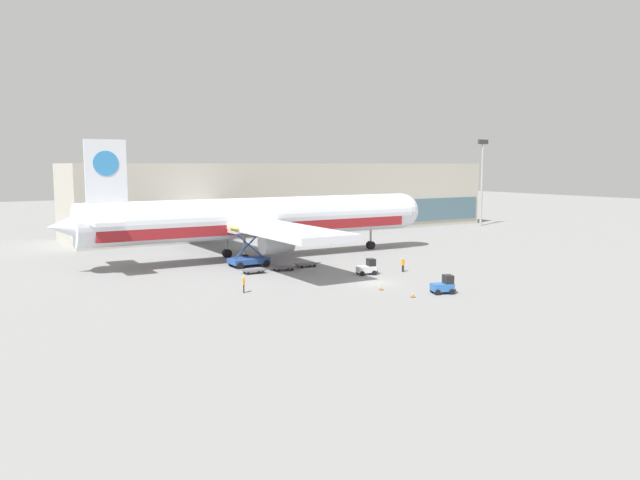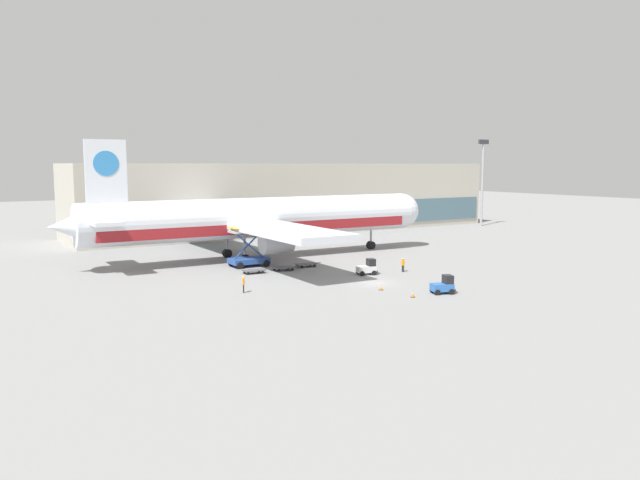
{
  "view_description": "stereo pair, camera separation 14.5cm",
  "coord_description": "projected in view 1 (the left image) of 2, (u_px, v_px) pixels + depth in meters",
  "views": [
    {
      "loc": [
        -43.96,
        -57.41,
        13.86
      ],
      "look_at": [
        -0.75,
        10.98,
        4.0
      ],
      "focal_mm": 35.0,
      "sensor_mm": 36.0,
      "label": 1
    },
    {
      "loc": [
        -43.83,
        -57.49,
        13.86
      ],
      "look_at": [
        -0.75,
        10.98,
        4.0
      ],
      "focal_mm": 35.0,
      "sensor_mm": 36.0,
      "label": 2
    }
  ],
  "objects": [
    {
      "name": "traffic_cone_far",
      "position": [
        413.0,
        294.0,
        65.22
      ],
      "size": [
        0.4,
        0.4,
        0.7
      ],
      "color": "black",
      "rests_on": "ground_plane"
    },
    {
      "name": "baggage_tug_mid",
      "position": [
        444.0,
        285.0,
        67.08
      ],
      "size": [
        2.76,
        2.29,
        2.0
      ],
      "rotation": [
        0.0,
        0.0,
        -0.35
      ],
      "color": "#2D66B7",
      "rests_on": "ground_plane"
    },
    {
      "name": "airplane_main",
      "position": [
        256.0,
        219.0,
        91.19
      ],
      "size": [
        58.08,
        48.19,
        17.0
      ],
      "rotation": [
        0.0,
        0.0,
        -0.03
      ],
      "color": "silver",
      "rests_on": "ground_plane"
    },
    {
      "name": "ground_crew_near",
      "position": [
        244.0,
        283.0,
        67.41
      ],
      "size": [
        0.34,
        0.53,
        1.85
      ],
      "rotation": [
        0.0,
        0.0,
        1.17
      ],
      "color": "black",
      "rests_on": "ground_plane"
    },
    {
      "name": "ground_crew_far",
      "position": [
        403.0,
        264.0,
        80.59
      ],
      "size": [
        0.27,
        0.56,
        1.8
      ],
      "rotation": [
        0.0,
        0.0,
        1.73
      ],
      "color": "black",
      "rests_on": "ground_plane"
    },
    {
      "name": "baggage_dolly_second",
      "position": [
        284.0,
        268.0,
        81.63
      ],
      "size": [
        3.74,
        1.66,
        0.48
      ],
      "rotation": [
        0.0,
        0.0,
        -0.06
      ],
      "color": "#56565B",
      "rests_on": "ground_plane"
    },
    {
      "name": "scissor_lift_loader",
      "position": [
        249.0,
        251.0,
        84.83
      ],
      "size": [
        5.28,
        3.48,
        5.41
      ],
      "rotation": [
        0.0,
        0.0,
        -0.03
      ],
      "color": "#284C99",
      "rests_on": "ground_plane"
    },
    {
      "name": "ground_plane",
      "position": [
        375.0,
        283.0,
        73.16
      ],
      "size": [
        400.0,
        400.0,
        0.0
      ],
      "primitive_type": "plane",
      "color": "gray"
    },
    {
      "name": "baggage_tug_foreground",
      "position": [
        367.0,
        268.0,
        78.6
      ],
      "size": [
        2.72,
        2.16,
        2.0
      ],
      "rotation": [
        0.0,
        0.0,
        -0.27
      ],
      "color": "silver",
      "rests_on": "ground_plane"
    },
    {
      "name": "light_mast",
      "position": [
        482.0,
        175.0,
        139.8
      ],
      "size": [
        2.8,
        0.5,
        19.3
      ],
      "color": "#9EA0A5",
      "rests_on": "ground_plane"
    },
    {
      "name": "terminal_building",
      "position": [
        293.0,
        197.0,
        129.93
      ],
      "size": [
        90.0,
        18.2,
        14.0
      ],
      "color": "#BCB7A8",
      "rests_on": "ground_plane"
    },
    {
      "name": "baggage_dolly_lead",
      "position": [
        254.0,
        270.0,
        79.42
      ],
      "size": [
        3.74,
        1.66,
        0.48
      ],
      "rotation": [
        0.0,
        0.0,
        -0.06
      ],
      "color": "#56565B",
      "rests_on": "ground_plane"
    },
    {
      "name": "baggage_dolly_third",
      "position": [
        306.0,
        264.0,
        84.5
      ],
      "size": [
        3.74,
        1.66,
        0.48
      ],
      "rotation": [
        0.0,
        0.0,
        -0.06
      ],
      "color": "#56565B",
      "rests_on": "ground_plane"
    },
    {
      "name": "traffic_cone_near",
      "position": [
        381.0,
        287.0,
        68.97
      ],
      "size": [
        0.4,
        0.4,
        0.63
      ],
      "color": "black",
      "rests_on": "ground_plane"
    }
  ]
}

